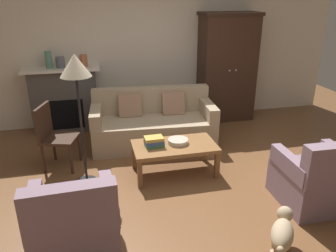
{
  "coord_description": "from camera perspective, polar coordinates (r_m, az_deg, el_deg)",
  "views": [
    {
      "loc": [
        -1.08,
        -3.51,
        2.29
      ],
      "look_at": [
        -0.08,
        0.7,
        0.55
      ],
      "focal_mm": 35.61,
      "sensor_mm": 36.0,
      "label": 1
    }
  ],
  "objects": [
    {
      "name": "armoire",
      "position": [
        6.37,
        10.03,
        9.82
      ],
      "size": [
        1.06,
        0.57,
        1.97
      ],
      "color": "#382319",
      "rests_on": "ground"
    },
    {
      "name": "floor_lamp",
      "position": [
        3.98,
        -15.49,
        8.64
      ],
      "size": [
        0.36,
        0.36,
        1.65
      ],
      "color": "black",
      "rests_on": "ground"
    },
    {
      "name": "side_chair_wooden",
      "position": [
        4.79,
        -19.07,
        -1.11
      ],
      "size": [
        0.55,
        0.55,
        0.9
      ],
      "color": "#382319",
      "rests_on": "ground"
    },
    {
      "name": "coffee_table",
      "position": [
        4.43,
        1.12,
        -3.85
      ],
      "size": [
        1.1,
        0.6,
        0.42
      ],
      "color": "olive",
      "rests_on": "ground"
    },
    {
      "name": "mantel_vase_slate",
      "position": [
        5.91,
        -17.96,
        10.34
      ],
      "size": [
        0.15,
        0.15,
        0.18
      ],
      "primitive_type": "cylinder",
      "color": "#565B66",
      "rests_on": "fireplace"
    },
    {
      "name": "back_wall",
      "position": [
        6.22,
        -3.27,
        13.65
      ],
      "size": [
        7.2,
        0.1,
        2.8
      ],
      "primitive_type": "cube",
      "color": "silver",
      "rests_on": "ground"
    },
    {
      "name": "book_stack",
      "position": [
        4.34,
        -2.4,
        -2.68
      ],
      "size": [
        0.25,
        0.19,
        0.13
      ],
      "color": "#427A4C",
      "rests_on": "coffee_table"
    },
    {
      "name": "fruit_bowl",
      "position": [
        4.43,
        1.73,
        -2.62
      ],
      "size": [
        0.27,
        0.27,
        0.06
      ],
      "primitive_type": "cylinder",
      "color": "beige",
      "rests_on": "coffee_table"
    },
    {
      "name": "couch",
      "position": [
        5.35,
        -2.57,
        0.25
      ],
      "size": [
        1.98,
        0.99,
        0.86
      ],
      "color": "tan",
      "rests_on": "ground"
    },
    {
      "name": "ground_plane",
      "position": [
        4.32,
        3.26,
        -10.1
      ],
      "size": [
        9.6,
        9.6,
        0.0
      ],
      "primitive_type": "plane",
      "color": "brown"
    },
    {
      "name": "armchair_near_right",
      "position": [
        4.17,
        24.14,
        -8.44
      ],
      "size": [
        0.8,
        0.79,
        0.88
      ],
      "color": "gray",
      "rests_on": "ground"
    },
    {
      "name": "mantel_vase_terracotta",
      "position": [
        5.89,
        -14.23,
        10.8
      ],
      "size": [
        0.13,
        0.13,
        0.2
      ],
      "primitive_type": "cylinder",
      "color": "#A86042",
      "rests_on": "fireplace"
    },
    {
      "name": "dog",
      "position": [
        3.37,
        18.99,
        -16.88
      ],
      "size": [
        0.41,
        0.49,
        0.39
      ],
      "color": "tan",
      "rests_on": "ground"
    },
    {
      "name": "armchair_near_left",
      "position": [
        3.28,
        -15.72,
        -16.01
      ],
      "size": [
        0.81,
        0.8,
        0.88
      ],
      "color": "gray",
      "rests_on": "ground"
    },
    {
      "name": "fireplace",
      "position": [
        6.07,
        -17.25,
        4.45
      ],
      "size": [
        1.26,
        0.48,
        1.12
      ],
      "color": "#4C4947",
      "rests_on": "ground"
    },
    {
      "name": "mantel_vase_jade",
      "position": [
        5.91,
        -19.77,
        10.63
      ],
      "size": [
        0.11,
        0.11,
        0.28
      ],
      "primitive_type": "cylinder",
      "color": "slate",
      "rests_on": "fireplace"
    }
  ]
}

